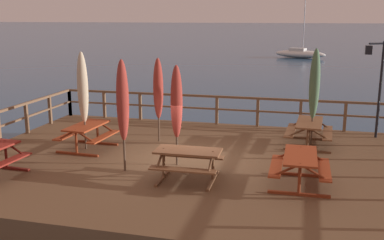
% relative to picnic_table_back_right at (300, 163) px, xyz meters
% --- Properties ---
extents(ground_plane, '(600.00, 600.00, 0.00)m').
position_rel_picnic_table_back_right_xyz_m(ground_plane, '(-3.16, 1.23, -1.37)').
color(ground_plane, navy).
extents(wooden_deck, '(12.51, 9.20, 0.82)m').
position_rel_picnic_table_back_right_xyz_m(wooden_deck, '(-3.16, 1.23, -0.96)').
color(wooden_deck, brown).
rests_on(wooden_deck, ground).
extents(railing_waterside_far, '(12.31, 0.10, 1.09)m').
position_rel_picnic_table_back_right_xyz_m(railing_waterside_far, '(-3.16, 5.68, 0.18)').
color(railing_waterside_far, brown).
rests_on(railing_waterside_far, wooden_deck).
extents(picnic_table_back_right, '(1.42, 1.71, 0.78)m').
position_rel_picnic_table_back_right_xyz_m(picnic_table_back_right, '(0.00, 0.00, 0.00)').
color(picnic_table_back_right, '#993819').
rests_on(picnic_table_back_right, wooden_deck).
extents(picnic_table_front_left, '(1.49, 1.68, 0.78)m').
position_rel_picnic_table_back_right_xyz_m(picnic_table_front_left, '(-6.35, 1.49, -0.00)').
color(picnic_table_front_left, '#993819').
rests_on(picnic_table_front_left, wooden_deck).
extents(picnic_table_back_left, '(1.49, 1.89, 0.78)m').
position_rel_picnic_table_back_right_xyz_m(picnic_table_back_left, '(0.20, 3.61, 0.00)').
color(picnic_table_back_left, brown).
rests_on(picnic_table_back_left, wooden_deck).
extents(picnic_table_mid_centre, '(1.65, 1.44, 0.78)m').
position_rel_picnic_table_back_right_xyz_m(picnic_table_mid_centre, '(-2.70, -0.29, -0.00)').
color(picnic_table_mid_centre, brown).
rests_on(picnic_table_mid_centre, wooden_deck).
extents(patio_umbrella_tall_front, '(0.32, 0.32, 2.94)m').
position_rel_picnic_table_back_right_xyz_m(patio_umbrella_tall_front, '(-4.47, -0.08, 1.32)').
color(patio_umbrella_tall_front, '#4C3828').
rests_on(patio_umbrella_tall_front, wooden_deck).
extents(patio_umbrella_short_mid, '(0.32, 0.32, 2.97)m').
position_rel_picnic_table_back_right_xyz_m(patio_umbrella_short_mid, '(-6.41, 1.49, 1.34)').
color(patio_umbrella_short_mid, '#4C3828').
rests_on(patio_umbrella_short_mid, wooden_deck).
extents(patio_umbrella_tall_mid_right, '(0.32, 0.32, 3.03)m').
position_rel_picnic_table_back_right_xyz_m(patio_umbrella_tall_mid_right, '(0.28, 3.66, 1.38)').
color(patio_umbrella_tall_mid_right, '#4C3828').
rests_on(patio_umbrella_tall_mid_right, wooden_deck).
extents(patio_umbrella_tall_mid_left, '(0.32, 0.32, 2.70)m').
position_rel_picnic_table_back_right_xyz_m(patio_umbrella_tall_mid_left, '(-4.52, 2.89, 1.17)').
color(patio_umbrella_tall_mid_left, '#4C3828').
rests_on(patio_umbrella_tall_mid_left, wooden_deck).
extents(patio_umbrella_short_back, '(0.32, 0.32, 2.74)m').
position_rel_picnic_table_back_right_xyz_m(patio_umbrella_short_back, '(-3.28, 0.74, 1.19)').
color(patio_umbrella_short_back, '#4C3828').
rests_on(patio_umbrella_short_back, wooden_deck).
extents(lamp_post_hooked, '(0.63, 0.40, 3.20)m').
position_rel_picnic_table_back_right_xyz_m(lamp_post_hooked, '(2.22, 5.04, 1.56)').
color(lamp_post_hooked, black).
rests_on(lamp_post_hooked, wooden_deck).
extents(sailboat_distant, '(6.22, 3.51, 7.72)m').
position_rel_picnic_table_back_right_xyz_m(sailboat_distant, '(-0.90, 43.77, -0.86)').
color(sailboat_distant, white).
rests_on(sailboat_distant, ground).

